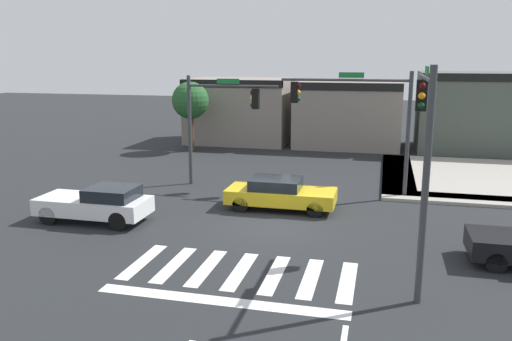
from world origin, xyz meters
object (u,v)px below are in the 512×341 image
Objects in this scene: traffic_signal_northeast at (357,109)px; roadside_tree at (190,101)px; car_yellow at (280,193)px; traffic_signal_southeast at (424,134)px; car_white at (97,203)px; traffic_signal_northwest at (220,111)px.

roadside_tree is at bearing -38.06° from traffic_signal_northeast.
car_yellow is at bearing -54.76° from roadside_tree.
traffic_signal_southeast is 1.35× the size of car_yellow.
traffic_signal_southeast is 1.31× the size of roadside_tree.
traffic_signal_southeast reaches higher than car_white.
traffic_signal_northeast is at bearing -38.06° from roadside_tree.
car_yellow is (3.62, -3.28, -2.98)m from traffic_signal_northwest.
roadside_tree is (-8.38, 11.87, 2.67)m from car_yellow.
car_white is at bearing -82.90° from roadside_tree.
traffic_signal_southeast is 9.18m from traffic_signal_northeast.
traffic_signal_northwest is at bearing -60.97° from roadside_tree.
traffic_signal_northeast is 1.08× the size of traffic_signal_northwest.
traffic_signal_southeast is 12.38m from car_white.
traffic_signal_northwest reaches higher than car_white.
traffic_signal_northeast is 1.25× the size of roadside_tree.
traffic_signal_southeast is at bearing -48.66° from car_yellow.
traffic_signal_northwest is at bearing 43.83° from traffic_signal_southeast.
traffic_signal_southeast is at bearing -52.64° from roadside_tree.
car_white is (-6.49, -3.33, 0.04)m from car_yellow.
car_yellow is at bearing -152.85° from car_white.
traffic_signal_northwest is (-8.75, 9.11, -0.53)m from traffic_signal_southeast.
roadside_tree is at bearing 125.24° from car_yellow.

